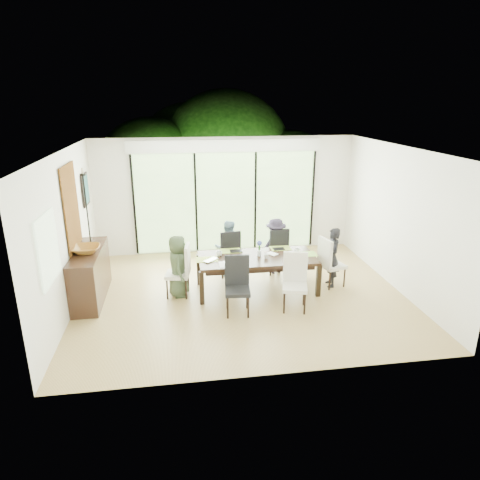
{
  "coord_description": "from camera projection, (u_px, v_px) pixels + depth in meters",
  "views": [
    {
      "loc": [
        -1.13,
        -7.24,
        3.53
      ],
      "look_at": [
        0.0,
        0.25,
        1.0
      ],
      "focal_mm": 32.0,
      "sensor_mm": 36.0,
      "label": 1
    }
  ],
  "objects": [
    {
      "name": "cup_a",
      "position": [
        219.0,
        254.0,
        8.07
      ],
      "size": [
        0.16,
        0.16,
        0.09
      ],
      "primitive_type": "imported",
      "rotation": [
        0.0,
        0.0,
        0.74
      ],
      "color": "white",
      "rests_on": "table_top"
    },
    {
      "name": "platter_snacks",
      "position": [
        230.0,
        263.0,
        7.67
      ],
      "size": [
        0.18,
        0.18,
        0.01
      ],
      "primitive_type": "cube",
      "color": "orange",
      "rests_on": "table_top"
    },
    {
      "name": "foliage_mid",
      "position": [
        226.0,
        157.0,
        13.0
      ],
      "size": [
        4.0,
        4.0,
        4.0
      ],
      "primitive_type": "sphere",
      "color": "#14380F",
      "rests_on": "ground"
    },
    {
      "name": "chair_right_end",
      "position": [
        333.0,
        262.0,
        8.31
      ],
      "size": [
        0.52,
        0.52,
        1.0
      ],
      "primitive_type": null,
      "rotation": [
        0.0,
        0.0,
        1.84
      ],
      "color": "silver",
      "rests_on": "floor"
    },
    {
      "name": "candle",
      "position": [
        82.0,
        171.0,
        7.53
      ],
      "size": [
        0.04,
        0.04,
        0.1
      ],
      "primitive_type": "cylinder",
      "color": "silver",
      "rests_on": "sideboard"
    },
    {
      "name": "candlestick_base",
      "position": [
        91.0,
        243.0,
        7.96
      ],
      "size": [
        0.1,
        0.1,
        0.04
      ],
      "primitive_type": "cylinder",
      "color": "black",
      "rests_on": "sideboard"
    },
    {
      "name": "placemat_far_l",
      "position": [
        231.0,
        251.0,
        8.35
      ],
      "size": [
        0.4,
        0.29,
        0.01
      ],
      "primitive_type": "cube",
      "color": "#8CA73B",
      "rests_on": "table_top"
    },
    {
      "name": "person_far_left",
      "position": [
        228.0,
        248.0,
        8.78
      ],
      "size": [
        0.59,
        0.42,
        1.18
      ],
      "primitive_type": "imported",
      "rotation": [
        0.0,
        0.0,
        3.0
      ],
      "color": "#789BAE",
      "rests_on": "floor"
    },
    {
      "name": "table_apron",
      "position": [
        257.0,
        262.0,
        8.07
      ],
      "size": [
        2.01,
        0.82,
        0.09
      ],
      "primitive_type": "cube",
      "color": "black",
      "rests_on": "floor"
    },
    {
      "name": "candlestick_shaft",
      "position": [
        87.0,
        210.0,
        7.76
      ],
      "size": [
        0.02,
        0.02,
        1.29
      ],
      "primitive_type": "cylinder",
      "color": "black",
      "rests_on": "sideboard"
    },
    {
      "name": "placemat_paper",
      "position": [
        230.0,
        264.0,
        7.68
      ],
      "size": [
        0.4,
        0.29,
        0.01
      ],
      "primitive_type": "cube",
      "color": "white",
      "rests_on": "table_top"
    },
    {
      "name": "person_far_right",
      "position": [
        276.0,
        246.0,
        8.93
      ],
      "size": [
        0.61,
        0.45,
        1.18
      ],
      "primitive_type": "imported",
      "rotation": [
        0.0,
        0.0,
        3.36
      ],
      "color": "#272031",
      "rests_on": "floor"
    },
    {
      "name": "candlestick_pan",
      "position": [
        83.0,
        174.0,
        7.55
      ],
      "size": [
        0.1,
        0.1,
        0.03
      ],
      "primitive_type": "cylinder",
      "color": "black",
      "rests_on": "sideboard"
    },
    {
      "name": "placemat_left",
      "position": [
        207.0,
        259.0,
        7.9
      ],
      "size": [
        0.4,
        0.29,
        0.01
      ],
      "primitive_type": "cube",
      "color": "#A1B741",
      "rests_on": "table_top"
    },
    {
      "name": "deck",
      "position": [
        222.0,
        240.0,
        11.28
      ],
      "size": [
        6.0,
        1.8,
        0.1
      ],
      "primitive_type": "cube",
      "color": "#4F3022",
      "rests_on": "ground"
    },
    {
      "name": "chair_left_end",
      "position": [
        177.0,
        270.0,
        7.88
      ],
      "size": [
        0.48,
        0.48,
        1.0
      ],
      "primitive_type": null,
      "rotation": [
        0.0,
        0.0,
        -1.72
      ],
      "color": "silver",
      "rests_on": "floor"
    },
    {
      "name": "ceiling",
      "position": [
        242.0,
        149.0,
        7.21
      ],
      "size": [
        6.0,
        5.0,
        0.01
      ],
      "primitive_type": "cube",
      "color": "white",
      "rests_on": "wall_back"
    },
    {
      "name": "sideboard",
      "position": [
        90.0,
        275.0,
        7.79
      ],
      "size": [
        0.46,
        1.65,
        0.93
      ],
      "primitive_type": "cube",
      "color": "black",
      "rests_on": "floor"
    },
    {
      "name": "chair_far_right",
      "position": [
        275.0,
        249.0,
        8.97
      ],
      "size": [
        0.49,
        0.49,
        1.0
      ],
      "primitive_type": null,
      "rotation": [
        0.0,
        0.0,
        3.32
      ],
      "color": "black",
      "rests_on": "floor"
    },
    {
      "name": "placemat_right",
      "position": [
        306.0,
        254.0,
        8.17
      ],
      "size": [
        0.4,
        0.29,
        0.01
      ],
      "primitive_type": "cube",
      "color": "#80B13F",
      "rests_on": "table_top"
    },
    {
      "name": "mullion_d",
      "position": [
        312.0,
        199.0,
        10.3
      ],
      "size": [
        0.05,
        0.04,
        2.3
      ],
      "primitive_type": "cube",
      "color": "black",
      "rests_on": "wall_back"
    },
    {
      "name": "table_leg_bl",
      "position": [
        199.0,
        270.0,
        8.41
      ],
      "size": [
        0.08,
        0.08,
        0.63
      ],
      "primitive_type": "cube",
      "color": "black",
      "rests_on": "floor"
    },
    {
      "name": "papers",
      "position": [
        294.0,
        256.0,
        8.09
      ],
      "size": [
        0.27,
        0.2,
        0.0
      ],
      "primitive_type": "cube",
      "color": "white",
      "rests_on": "table_top"
    },
    {
      "name": "foliage_right",
      "position": [
        289.0,
        178.0,
        12.67
      ],
      "size": [
        2.8,
        2.8,
        2.8
      ],
      "primitive_type": "sphere",
      "color": "#14380F",
      "rests_on": "ground"
    },
    {
      "name": "placemat_far_r",
      "position": [
        281.0,
        248.0,
        8.49
      ],
      "size": [
        0.4,
        0.29,
        0.01
      ],
      "primitive_type": "cube",
      "color": "#95B13F",
      "rests_on": "table_top"
    },
    {
      "name": "blinds_header",
      "position": [
        225.0,
        146.0,
        9.59
      ],
      "size": [
        4.4,
        0.06,
        0.28
      ],
      "primitive_type": "cube",
      "color": "white",
      "rests_on": "wall_back"
    },
    {
      "name": "foliage_far",
      "position": [
        192.0,
        161.0,
        13.57
      ],
      "size": [
        3.6,
        3.6,
        3.6
      ],
      "primitive_type": "sphere",
      "color": "#14380F",
      "rests_on": "ground"
    },
    {
      "name": "chair_far_left",
      "position": [
        228.0,
        252.0,
        8.83
      ],
      "size": [
        0.48,
        0.48,
        1.0
      ],
      "primitive_type": null,
      "rotation": [
        0.0,
        0.0,
        3.3
      ],
      "color": "black",
      "rests_on": "floor"
    },
    {
      "name": "table_top",
      "position": [
        257.0,
        258.0,
        8.05
      ],
      "size": [
        2.19,
        1.0,
        0.05
      ],
      "primitive_type": "cube",
      "color": "black",
      "rests_on": "floor"
    },
    {
      "name": "platter_base",
      "position": [
        230.0,
        263.0,
        7.67
      ],
      "size": [
        0.24,
        0.24,
        0.02
      ],
      "primitive_type": "cube",
      "color": "white",
      "rests_on": "table_top"
    },
    {
      "name": "tapestry",
      "position": [
        71.0,
        208.0,
        7.49
      ],
      "size": [
        0.02,
        1.0,
        1.5
      ],
      "primitive_type": "cube",
      "color": "brown",
      "rests_on": "wall_left"
    },
    {
      "name": "mullion_a",
      "position": [
        134.0,
        206.0,
        9.7
      ],
      "size": [
        0.05,
        0.04,
        2.3
      ],
      "primitive_type": "cube",
      "color": "black",
      "rests_on": "wall_back"
    },
    {
      "name": "mullion_b",
      "position": [
        196.0,
        203.0,
        9.9
      ],
      "size": [
        0.05,
        0.04,
        2.3
      ],
      "primitive_type": "cube",
      "color": "black",
      "rests_on": "wall_back"
    },
    {
      "name": "hyacinth_stems",
      "position": [
        259.0,
        248.0,
        8.04
      ],
      "size": [
        0.04,
        0.04,
        0.15
      ],
      "primitive_type": "cylinder",
      "color": "#337226",
      "rests_on": "table_top"
    },
    {
      "name": "hyacinth_blooms",
      "position": [
        259.0,
        243.0,
        8.01
      ],
      "size": [
        0.1,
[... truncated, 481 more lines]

